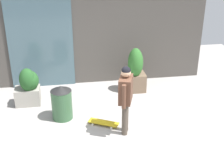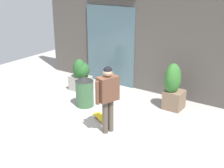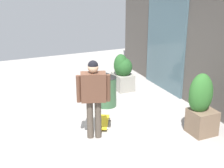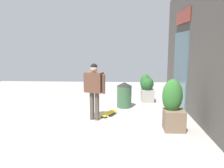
% 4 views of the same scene
% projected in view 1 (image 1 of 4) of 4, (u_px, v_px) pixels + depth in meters
% --- Properties ---
extents(ground_plane, '(12.00, 12.00, 0.00)m').
position_uv_depth(ground_plane, '(93.00, 141.00, 6.81)').
color(ground_plane, '#9E9993').
extents(building_facade, '(7.35, 0.31, 3.98)m').
position_uv_depth(building_facade, '(78.00, 18.00, 8.81)').
color(building_facade, '#4C4742').
rests_on(building_facade, ground_plane).
extents(skateboarder, '(0.40, 0.63, 1.61)m').
position_uv_depth(skateboarder, '(126.00, 94.00, 6.70)').
color(skateboarder, '#4C4238').
rests_on(skateboarder, ground_plane).
extents(skateboard, '(0.75, 0.53, 0.08)m').
position_uv_depth(skateboard, '(103.00, 123.00, 7.37)').
color(skateboard, gold).
rests_on(skateboard, ground_plane).
extents(planter_box_left, '(0.65, 0.51, 1.04)m').
position_uv_depth(planter_box_left, '(28.00, 86.00, 8.10)').
color(planter_box_left, gray).
rests_on(planter_box_left, ground_plane).
extents(planter_box_right, '(0.51, 0.56, 1.29)m').
position_uv_depth(planter_box_right, '(136.00, 70.00, 8.78)').
color(planter_box_right, brown).
rests_on(planter_box_right, ground_plane).
extents(trash_bin, '(0.51, 0.51, 0.86)m').
position_uv_depth(trash_bin, '(62.00, 102.00, 7.50)').
color(trash_bin, '#335938').
rests_on(trash_bin, ground_plane).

